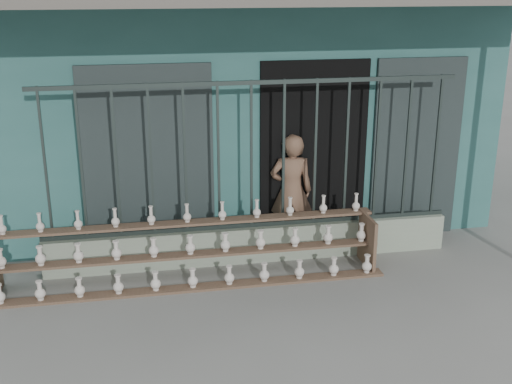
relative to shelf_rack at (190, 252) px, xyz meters
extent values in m
plane|color=slate|center=(0.79, -0.89, -0.36)|extent=(60.00, 60.00, 0.00)
cube|color=#2D5F5C|center=(0.79, 3.41, 1.24)|extent=(7.00, 5.00, 3.20)
cube|color=black|center=(1.69, 0.93, 0.84)|extent=(1.40, 0.12, 2.40)
cube|color=#1E2828|center=(-0.41, 0.89, 0.84)|extent=(1.60, 0.08, 2.40)
cube|color=#1E2828|center=(3.09, 0.89, 0.84)|extent=(1.20, 0.08, 2.40)
cube|color=gray|center=(0.79, 0.41, -0.13)|extent=(5.00, 0.20, 0.45)
cube|color=#283330|center=(-1.56, 0.41, 0.99)|extent=(0.03, 0.03, 1.80)
cube|color=#283330|center=(-1.16, 0.41, 0.99)|extent=(0.03, 0.03, 1.80)
cube|color=#283330|center=(-0.77, 0.41, 0.99)|extent=(0.03, 0.03, 1.80)
cube|color=#283330|center=(-0.38, 0.41, 0.99)|extent=(0.03, 0.03, 1.80)
cube|color=#283330|center=(0.01, 0.41, 0.99)|extent=(0.03, 0.03, 1.80)
cube|color=#283330|center=(0.40, 0.41, 0.99)|extent=(0.03, 0.03, 1.80)
cube|color=#283330|center=(0.79, 0.41, 0.99)|extent=(0.03, 0.03, 1.80)
cube|color=#283330|center=(1.19, 0.41, 0.99)|extent=(0.03, 0.03, 1.80)
cube|color=#283330|center=(1.58, 0.41, 0.99)|extent=(0.03, 0.03, 1.80)
cube|color=#283330|center=(1.97, 0.41, 0.99)|extent=(0.03, 0.03, 1.80)
cube|color=#283330|center=(2.36, 0.41, 0.99)|extent=(0.03, 0.03, 1.80)
cube|color=#283330|center=(2.75, 0.41, 0.99)|extent=(0.03, 0.03, 1.80)
cube|color=#283330|center=(3.14, 0.41, 0.99)|extent=(0.03, 0.03, 1.80)
cube|color=#283330|center=(0.79, 0.41, 1.86)|extent=(5.00, 0.04, 0.05)
cube|color=#283330|center=(0.79, 0.41, 0.12)|extent=(5.00, 0.04, 0.05)
cube|color=brown|center=(0.00, -0.24, -0.34)|extent=(4.50, 0.18, 0.03)
cube|color=brown|center=(0.00, 0.01, -0.04)|extent=(4.50, 0.18, 0.03)
cube|color=brown|center=(0.00, 0.26, 0.26)|extent=(4.50, 0.18, 0.03)
cube|color=brown|center=(2.15, 0.01, -0.04)|extent=(0.04, 0.55, 0.64)
imported|color=brown|center=(1.38, 0.79, 0.39)|extent=(0.59, 0.43, 1.50)
camera|label=1|loc=(-0.50, -6.80, 3.01)|focal=45.00mm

